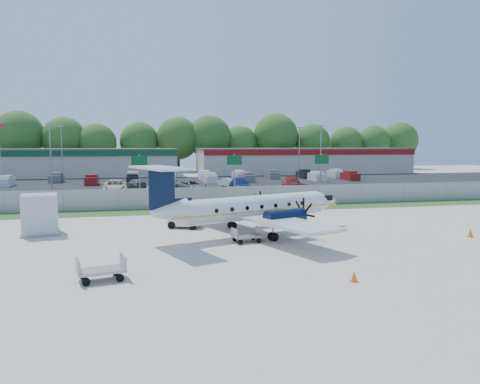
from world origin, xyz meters
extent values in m
plane|color=beige|center=(0.00, 0.00, 0.00)|extent=(170.00, 170.00, 0.00)
cube|color=#2D561E|center=(0.00, 12.00, 0.01)|extent=(170.00, 4.00, 0.02)
cube|color=black|center=(0.00, 19.00, 0.01)|extent=(170.00, 8.00, 0.02)
cube|color=black|center=(0.00, 40.00, 0.01)|extent=(170.00, 32.00, 0.02)
cube|color=gray|center=(0.00, 14.00, 1.00)|extent=(120.00, 0.02, 1.90)
cube|color=gray|center=(0.00, 14.00, 1.98)|extent=(120.00, 0.06, 0.06)
cube|color=gray|center=(0.00, 14.00, 0.05)|extent=(120.00, 0.06, 0.06)
cube|color=beige|center=(-24.00, 62.00, 2.50)|extent=(46.00, 12.00, 5.00)
cube|color=#474749|center=(-24.00, 62.00, 5.12)|extent=(46.40, 12.40, 0.24)
cube|color=#0F4723|center=(-24.00, 55.90, 4.50)|extent=(46.00, 0.20, 1.00)
cube|color=beige|center=(26.00, 62.00, 2.50)|extent=(44.00, 12.00, 5.00)
cube|color=#474749|center=(26.00, 62.00, 5.12)|extent=(44.40, 12.40, 0.24)
cube|color=maroon|center=(26.00, 55.90, 4.50)|extent=(44.00, 0.20, 1.00)
cylinder|color=gray|center=(-8.00, 23.00, 2.50)|extent=(0.14, 0.14, 5.00)
cube|color=#0C5923|center=(-8.00, 22.85, 4.30)|extent=(1.80, 0.08, 1.10)
cylinder|color=gray|center=(3.00, 23.00, 2.50)|extent=(0.14, 0.14, 5.00)
cube|color=#0C5923|center=(3.00, 22.85, 4.30)|extent=(1.80, 0.08, 1.10)
cylinder|color=gray|center=(14.00, 23.00, 2.50)|extent=(0.14, 0.14, 5.00)
cube|color=#0C5923|center=(14.00, 22.85, 4.30)|extent=(1.80, 0.08, 1.10)
cylinder|color=silver|center=(-31.00, 55.00, 5.00)|extent=(0.12, 0.12, 10.00)
cube|color=red|center=(-30.50, 55.00, 9.20)|extent=(1.00, 0.04, 0.65)
cylinder|color=gray|center=(-20.00, 38.00, 4.50)|extent=(0.18, 0.18, 9.00)
cube|color=gray|center=(-20.00, 38.00, 9.00)|extent=(0.90, 0.35, 0.18)
cylinder|color=gray|center=(20.00, 38.00, 4.50)|extent=(0.18, 0.18, 9.00)
cube|color=gray|center=(20.00, 38.00, 9.00)|extent=(0.90, 0.35, 0.18)
cylinder|color=gray|center=(-20.00, 48.00, 4.50)|extent=(0.18, 0.18, 9.00)
cube|color=gray|center=(-20.00, 48.00, 9.00)|extent=(0.90, 0.35, 0.18)
cylinder|color=gray|center=(20.00, 48.00, 4.50)|extent=(0.18, 0.18, 9.00)
cube|color=gray|center=(20.00, 48.00, 9.00)|extent=(0.90, 0.35, 0.18)
cylinder|color=silver|center=(-0.17, -0.17, 1.88)|extent=(10.81, 5.33, 1.66)
cone|color=silver|center=(5.84, 2.05, 1.88)|extent=(2.38, 2.22, 1.66)
cone|color=silver|center=(-6.36, -2.45, 2.05)|extent=(2.70, 2.34, 1.66)
cube|color=black|center=(5.68, 1.99, 2.18)|extent=(1.13, 1.34, 0.39)
cube|color=silver|center=(-0.58, -0.32, 1.40)|extent=(7.94, 15.38, 0.19)
cylinder|color=black|center=(1.19, -2.36, 1.53)|extent=(3.12, 1.93, 0.96)
cylinder|color=black|center=(-0.56, 2.38, 1.53)|extent=(3.12, 1.93, 0.96)
cube|color=black|center=(-6.77, -2.60, 3.53)|extent=(1.61, 0.72, 2.53)
cube|color=silver|center=(-6.85, -2.63, 4.80)|extent=(3.84, 5.80, 0.12)
cylinder|color=gray|center=(4.08, 1.40, 0.57)|extent=(0.10, 0.10, 1.13)
cylinder|color=black|center=(4.08, 1.40, 0.24)|extent=(0.51, 0.32, 0.49)
cylinder|color=black|center=(0.29, -2.70, 0.28)|extent=(0.64, 0.52, 0.56)
cylinder|color=black|center=(-1.46, 2.05, 0.28)|extent=(0.64, 0.52, 0.56)
cube|color=silver|center=(-4.78, 3.29, 0.51)|extent=(2.67, 2.21, 0.65)
cube|color=silver|center=(-4.36, 3.10, 1.02)|extent=(1.42, 1.51, 0.46)
cube|color=black|center=(-3.98, 2.93, 1.03)|extent=(0.57, 0.99, 0.37)
cylinder|color=black|center=(-5.83, 2.98, 0.28)|extent=(0.59, 0.41, 0.55)
cylinder|color=black|center=(-5.24, 4.29, 0.28)|extent=(0.59, 0.41, 0.55)
cylinder|color=black|center=(-4.32, 2.30, 0.28)|extent=(0.59, 0.41, 0.55)
cylinder|color=black|center=(-3.73, 3.61, 0.28)|extent=(0.59, 0.41, 0.55)
cube|color=gray|center=(-9.92, -9.45, 0.47)|extent=(2.33, 1.69, 0.13)
cube|color=gray|center=(-10.90, -9.67, 0.79)|extent=(0.36, 1.25, 0.63)
cube|color=gray|center=(-8.94, -9.23, 0.79)|extent=(0.36, 1.25, 0.63)
cylinder|color=black|center=(-10.51, -10.18, 0.19)|extent=(0.40, 0.21, 0.38)
cylinder|color=black|center=(-10.76, -9.04, 0.19)|extent=(0.40, 0.21, 0.38)
cylinder|color=black|center=(-9.07, -9.86, 0.19)|extent=(0.40, 0.21, 0.38)
cylinder|color=black|center=(-9.32, -8.72, 0.19)|extent=(0.40, 0.21, 0.38)
cube|color=gray|center=(-1.46, -2.75, 0.40)|extent=(1.93, 1.33, 0.11)
cube|color=gray|center=(-2.31, -2.87, 0.67)|extent=(0.23, 1.08, 0.54)
cube|color=gray|center=(-0.62, -2.63, 0.67)|extent=(0.23, 1.08, 0.54)
cylinder|color=black|center=(-2.01, -3.33, 0.16)|extent=(0.34, 0.15, 0.32)
cylinder|color=black|center=(-2.16, -2.35, 0.16)|extent=(0.34, 0.15, 0.32)
cylinder|color=black|center=(-0.77, -3.15, 0.16)|extent=(0.34, 0.15, 0.32)
cylinder|color=black|center=(-0.91, -2.17, 0.16)|extent=(0.34, 0.15, 0.32)
cube|color=silver|center=(-14.87, 2.91, 1.39)|extent=(2.67, 2.67, 2.78)
cube|color=gray|center=(-14.87, 2.91, 0.09)|extent=(2.89, 2.89, 0.19)
cone|color=#FF6708|center=(13.68, -4.29, 0.27)|extent=(0.36, 0.36, 0.55)
cube|color=#FF6708|center=(13.68, -4.29, 0.02)|extent=(0.38, 0.38, 0.03)
cone|color=#FF6708|center=(1.39, -12.08, 0.24)|extent=(0.32, 0.32, 0.48)
cube|color=#FF6708|center=(1.39, -12.08, 0.01)|extent=(0.34, 0.34, 0.03)
cone|color=#FF6708|center=(0.45, 6.58, 0.27)|extent=(0.36, 0.36, 0.55)
cube|color=#FF6708|center=(0.45, 6.58, 0.02)|extent=(0.38, 0.38, 0.03)
imported|color=black|center=(-13.11, 16.82, 0.00)|extent=(5.31, 3.59, 1.66)
imported|color=maroon|center=(9.57, 20.60, 0.00)|extent=(6.38, 4.11, 1.64)
imported|color=beige|center=(-11.00, 28.84, 0.00)|extent=(3.07, 6.28, 1.72)
imported|color=beige|center=(-6.14, 28.31, 0.00)|extent=(2.90, 4.69, 1.49)
imported|color=#595B5E|center=(-1.32, 28.44, 0.00)|extent=(4.50, 6.13, 1.55)
imported|color=navy|center=(4.95, 28.92, 0.00)|extent=(2.66, 5.79, 1.64)
imported|color=maroon|center=(12.17, 29.28, 0.00)|extent=(4.45, 6.17, 1.66)
imported|color=#595B5E|center=(-8.54, 35.26, 0.00)|extent=(3.47, 4.87, 1.31)
imported|color=silver|center=(4.50, 34.65, 0.00)|extent=(2.62, 4.19, 1.30)
camera|label=1|loc=(-8.16, -31.31, 6.31)|focal=35.00mm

